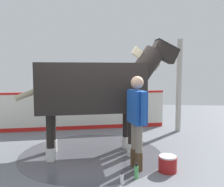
% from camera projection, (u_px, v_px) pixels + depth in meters
% --- Properties ---
extents(ground_plane, '(16.00, 16.00, 0.02)m').
position_uv_depth(ground_plane, '(102.00, 158.00, 5.15)').
color(ground_plane, slate).
extents(wet_patch, '(3.13, 3.13, 0.00)m').
position_uv_depth(wet_patch, '(91.00, 153.00, 5.41)').
color(wet_patch, '#4C4C54').
rests_on(wet_patch, ground).
extents(barrier_wall, '(1.42, 4.91, 1.18)m').
position_uv_depth(barrier_wall, '(85.00, 112.00, 7.57)').
color(barrier_wall, silver).
rests_on(barrier_wall, ground).
extents(roof_post_near, '(0.16, 0.16, 2.75)m').
position_uv_depth(roof_post_near, '(179.00, 86.00, 7.25)').
color(roof_post_near, '#B7B2A8').
rests_on(roof_post_near, ground).
extents(horse, '(1.58, 3.49, 2.54)m').
position_uv_depth(horse, '(96.00, 87.00, 5.28)').
color(horse, black).
rests_on(horse, ground).
extents(handler, '(0.65, 0.39, 1.74)m').
position_uv_depth(handler, '(137.00, 115.00, 4.51)').
color(handler, '#47331E').
rests_on(handler, ground).
extents(wash_bucket, '(0.34, 0.34, 0.30)m').
position_uv_depth(wash_bucket, '(168.00, 164.00, 4.44)').
color(wash_bucket, maroon).
rests_on(wash_bucket, ground).
extents(bottle_shampoo, '(0.06, 0.06, 0.19)m').
position_uv_depth(bottle_shampoo, '(122.00, 178.00, 3.98)').
color(bottle_shampoo, white).
rests_on(bottle_shampoo, ground).
extents(bottle_spray, '(0.07, 0.07, 0.27)m').
position_uv_depth(bottle_spray, '(136.00, 171.00, 4.16)').
color(bottle_spray, '#4CA559').
rests_on(bottle_spray, ground).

